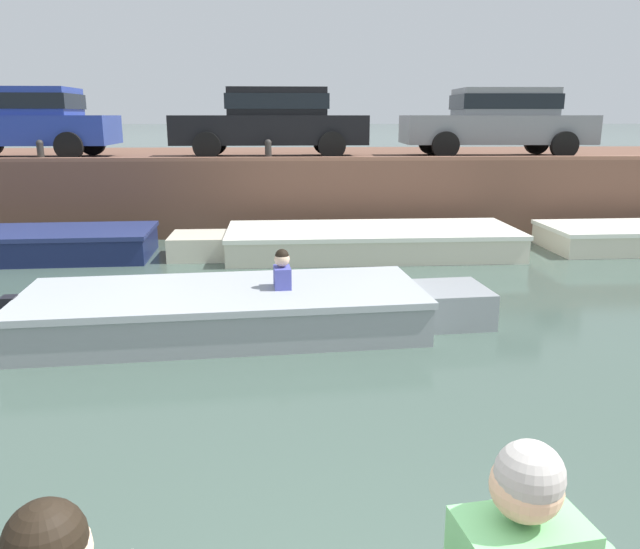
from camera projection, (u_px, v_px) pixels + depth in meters
The scene contains 10 objects.
ground_plane at pixel (327, 323), 8.03m from camera, with size 400.00×400.00×0.00m, color #42564C.
far_quay_wall at pixel (307, 185), 16.31m from camera, with size 60.00×6.00×1.66m, color brown.
far_wall_coping at pixel (310, 159), 13.30m from camera, with size 60.00×0.24×0.08m, color brown.
boat_moored_central_cream at pixel (357, 241), 11.94m from camera, with size 6.58×2.21×0.51m.
motorboat_passing at pixel (244, 310), 7.69m from camera, with size 5.93×2.23×1.02m.
car_leftmost_blue at pixel (27, 120), 13.96m from camera, with size 3.91×2.08×1.54m.
car_left_inner_black at pixel (272, 119), 14.23m from camera, with size 4.40×2.07×1.54m.
car_centre_grey at pixel (498, 119), 14.49m from camera, with size 4.32×2.04×1.54m.
mooring_bollard_west at pixel (40, 150), 13.10m from camera, with size 0.15×0.15×0.45m.
mooring_bollard_mid at pixel (268, 149), 13.34m from camera, with size 0.15×0.15×0.45m.
Camera 1 is at (-0.48, -1.85, 2.60)m, focal length 35.00 mm.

